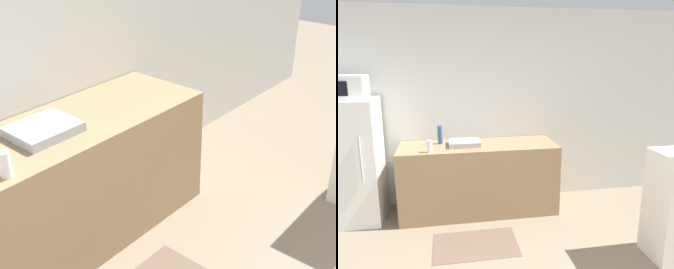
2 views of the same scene
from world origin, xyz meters
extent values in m
cube|color=silver|center=(0.00, 2.78, 1.30)|extent=(8.00, 0.06, 2.60)
cube|color=white|center=(-1.51, 2.40, 0.75)|extent=(0.64, 0.60, 1.50)
cylinder|color=#B7B7BC|center=(-1.34, 2.09, 0.86)|extent=(0.02, 0.02, 0.52)
cube|color=white|center=(-1.51, 2.40, 1.63)|extent=(0.47, 0.36, 0.27)
cube|color=#937551|center=(-0.01, 2.39, 0.45)|extent=(1.97, 0.70, 0.89)
cube|color=#9EA3A8|center=(-0.18, 2.39, 0.92)|extent=(0.39, 0.33, 0.06)
cylinder|color=#2D4C8C|center=(-0.48, 2.52, 1.01)|extent=(0.06, 0.06, 0.23)
cylinder|color=silver|center=(-0.59, 2.14, 0.96)|extent=(0.06, 0.06, 0.15)
cube|color=brown|center=(-0.14, 1.56, 0.00)|extent=(0.90, 0.59, 0.01)
camera|label=1|loc=(-1.62, 0.20, 2.18)|focal=50.00mm
camera|label=2|loc=(-0.38, -1.60, 1.95)|focal=35.00mm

